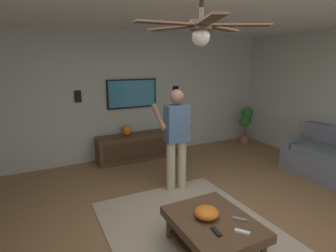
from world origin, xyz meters
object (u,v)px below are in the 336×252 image
at_px(remote_grey, 239,219).
at_px(wall_speaker_left, 176,91).
at_px(tv, 132,94).
at_px(vase_round, 127,130).
at_px(media_console, 138,147).
at_px(potted_plant_tall, 246,121).
at_px(remote_white, 242,232).
at_px(ceiling_fan, 201,28).
at_px(wall_speaker_right, 78,96).
at_px(person_standing, 176,134).
at_px(remote_black, 216,232).
at_px(coffee_table, 213,228).
at_px(bowl, 207,213).

bearing_deg(remote_grey, wall_speaker_left, -58.44).
height_order(tv, vase_round, tv).
xyz_separation_m(media_console, potted_plant_tall, (-0.19, -2.83, 0.31)).
relative_size(remote_white, wall_speaker_left, 0.68).
bearing_deg(vase_round, ceiling_fan, 174.51).
bearing_deg(tv, wall_speaker_left, 90.71).
bearing_deg(remote_white, potted_plant_tall, -80.84).
bearing_deg(remote_grey, wall_speaker_right, -24.08).
bearing_deg(vase_round, media_console, -101.60).
xyz_separation_m(person_standing, wall_speaker_right, (1.84, 1.18, 0.46)).
bearing_deg(tv, wall_speaker_right, -90.68).
relative_size(remote_black, wall_speaker_right, 0.68).
bearing_deg(ceiling_fan, media_console, -9.44).
xyz_separation_m(remote_white, vase_round, (3.46, 0.03, 0.25)).
xyz_separation_m(remote_grey, ceiling_fan, (0.14, 0.46, 1.92)).
bearing_deg(remote_white, person_standing, -45.67).
bearing_deg(coffee_table, bowl, 39.11).
distance_m(remote_grey, ceiling_fan, 1.98).
height_order(media_console, remote_grey, media_console).
height_order(coffee_table, media_console, media_console).
bearing_deg(wall_speaker_right, person_standing, -147.36).
xyz_separation_m(media_console, remote_black, (-3.30, 0.40, 0.14)).
relative_size(person_standing, bowl, 6.15).
height_order(coffee_table, vase_round, vase_round).
relative_size(media_console, bowl, 6.37).
bearing_deg(ceiling_fan, remote_grey, -107.30).
height_order(media_console, ceiling_fan, ceiling_fan).
bearing_deg(vase_round, person_standing, -170.01).
distance_m(coffee_table, wall_speaker_right, 3.62).
distance_m(wall_speaker_left, wall_speaker_right, 2.16).
relative_size(wall_speaker_left, ceiling_fan, 0.19).
height_order(coffee_table, person_standing, person_standing).
xyz_separation_m(tv, remote_grey, (-3.48, 0.05, -0.97)).
bearing_deg(coffee_table, tv, -4.98).
xyz_separation_m(coffee_table, remote_white, (-0.32, -0.11, 0.12)).
height_order(potted_plant_tall, remote_grey, potted_plant_tall).
xyz_separation_m(remote_white, remote_grey, (0.18, -0.13, 0.00)).
bearing_deg(coffee_table, remote_grey, -120.88).
bearing_deg(media_console, bowl, -6.40).
bearing_deg(bowl, wall_speaker_left, -23.02).
height_order(remote_grey, ceiling_fan, ceiling_fan).
distance_m(wall_speaker_right, ceiling_fan, 3.53).
height_order(person_standing, vase_round, person_standing).
height_order(media_console, vase_round, vase_round).
xyz_separation_m(coffee_table, person_standing, (1.51, -0.36, 0.64)).
bearing_deg(wall_speaker_right, potted_plant_tall, -96.40).
relative_size(coffee_table, vase_round, 4.55).
bearing_deg(vase_round, bowl, 177.62).
xyz_separation_m(remote_grey, wall_speaker_right, (3.49, 1.05, 0.98)).
distance_m(vase_round, wall_speaker_right, 1.17).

